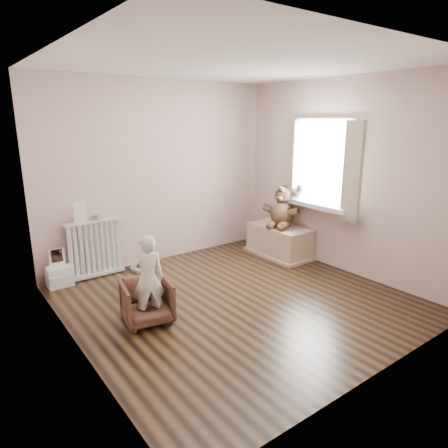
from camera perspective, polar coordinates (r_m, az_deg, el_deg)
floor at (r=4.77m, az=1.80°, el=-10.74°), size 3.60×3.60×0.01m
ceiling at (r=4.34m, az=2.10°, el=21.99°), size 3.60×3.60×0.01m
back_wall at (r=5.87m, az=-9.13°, el=7.23°), size 3.60×0.02×2.60m
front_wall at (r=3.19m, az=22.41°, el=-0.08°), size 3.60×0.02×2.60m
left_wall at (r=3.56m, az=-21.40°, el=1.49°), size 0.02×3.60×2.60m
right_wall at (r=5.65m, az=16.48°, el=6.52°), size 0.02×3.60×2.60m
window at (r=5.79m, az=13.98°, el=8.37°), size 0.03×0.90×1.10m
window_sill at (r=5.81m, az=13.05°, el=2.65°), size 0.22×1.10×0.06m
curtain_left at (r=5.36m, az=17.87°, el=6.97°), size 0.06×0.26×1.30m
curtain_right at (r=6.09m, az=9.12°, el=8.36°), size 0.06×0.26×1.30m
radiator at (r=5.56m, az=-17.97°, el=-3.39°), size 0.74×0.14×0.78m
paper_doll at (r=5.38m, az=-19.88°, el=1.66°), size 0.16×0.01×0.27m
tin_a at (r=5.46m, az=-17.77°, el=0.90°), size 0.11×0.11×0.06m
toy_vanity at (r=5.45m, az=-22.57°, el=-5.47°), size 0.30×0.22×0.48m
armchair at (r=4.29m, az=-10.95°, el=-10.80°), size 0.57×0.58×0.45m
child at (r=4.14m, az=-10.82°, el=-7.77°), size 0.38×0.29×0.94m
toy_bench at (r=6.24m, az=7.91°, el=-2.63°), size 0.52×0.97×0.46m
teddy_bear at (r=6.11m, az=8.33°, el=1.56°), size 0.61×0.55×0.62m
plush_cat at (r=6.04m, az=10.19°, el=4.52°), size 0.17×0.28×0.23m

